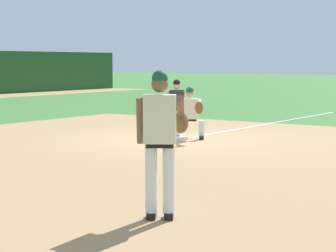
% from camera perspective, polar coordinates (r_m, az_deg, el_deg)
% --- Properties ---
extents(ground_plane, '(160.00, 160.00, 0.00)m').
position_cam_1_polar(ground_plane, '(16.37, 0.83, -1.25)').
color(ground_plane, '#3D7533').
extents(infield_dirt_patch, '(18.00, 18.00, 0.01)m').
position_cam_1_polar(infield_dirt_patch, '(12.29, 0.32, -3.54)').
color(infield_dirt_patch, tan).
rests_on(infield_dirt_patch, ground).
extents(foul_line_stripe, '(10.76, 0.10, 0.00)m').
position_cam_1_polar(foul_line_stripe, '(21.03, 8.98, 0.24)').
color(foul_line_stripe, white).
rests_on(foul_line_stripe, ground).
extents(first_base_bag, '(0.38, 0.38, 0.09)m').
position_cam_1_polar(first_base_bag, '(16.36, 0.83, -1.10)').
color(first_base_bag, white).
rests_on(first_base_bag, ground).
extents(baseball, '(0.07, 0.07, 0.07)m').
position_cam_1_polar(baseball, '(11.65, -0.19, -3.89)').
color(baseball, white).
rests_on(baseball, ground).
extents(pitcher, '(0.84, 0.57, 1.86)m').
position_cam_1_polar(pitcher, '(8.10, -0.59, -0.79)').
color(pitcher, black).
rests_on(pitcher, ground).
extents(first_baseman, '(0.82, 1.03, 1.34)m').
position_cam_1_polar(first_baseman, '(16.41, 1.97, 1.33)').
color(first_baseman, black).
rests_on(first_baseman, ground).
extents(umpire, '(0.63, 0.68, 1.46)m').
position_cam_1_polar(umpire, '(18.63, 0.76, 2.03)').
color(umpire, black).
rests_on(umpire, ground).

